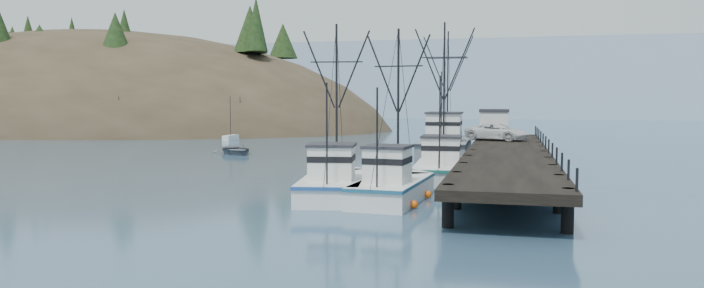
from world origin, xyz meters
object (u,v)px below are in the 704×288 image
object	(u,v)px
trawler_far	(442,168)
work_vessel	(446,145)
trawler_mid	(335,183)
motorboat	(236,154)
pier_shed	(494,122)
pier	(507,154)
trawler_near	(394,186)
pickup_truck	(497,132)

from	to	relation	value
trawler_far	work_vessel	xyz separation A→B (m)	(-1.38, 16.74, 0.41)
trawler_far	trawler_mid	bearing A→B (deg)	-119.43
motorboat	pier_shed	bearing A→B (deg)	-29.89
pier	trawler_near	xyz separation A→B (m)	(-6.36, -13.04, -0.87)
trawler_near	pier_shed	bearing A→B (deg)	80.93
trawler_far	motorboat	bearing A→B (deg)	146.30
trawler_mid	work_vessel	size ratio (longest dim) A/B	0.70
trawler_near	motorboat	world-z (taller)	trawler_near
work_vessel	motorboat	world-z (taller)	work_vessel
trawler_near	work_vessel	distance (m)	27.07
pier	trawler_far	size ratio (longest dim) A/B	3.71
motorboat	trawler_near	bearing A→B (deg)	-90.59
work_vessel	pickup_truck	distance (m)	5.95
trawler_mid	trawler_far	size ratio (longest dim) A/B	0.92
work_vessel	trawler_mid	bearing A→B (deg)	-98.81
trawler_near	pickup_truck	bearing A→B (deg)	77.49
pier	pickup_truck	bearing A→B (deg)	95.00
pier	work_vessel	world-z (taller)	work_vessel
trawler_far	pickup_truck	xyz separation A→B (m)	(3.63, 13.92, 1.98)
trawler_far	pickup_truck	world-z (taller)	trawler_far
trawler_mid	motorboat	xyz separation A→B (m)	(-18.06, 25.39, -0.82)
trawler_near	trawler_far	distance (m)	10.47
pier_shed	pickup_truck	size ratio (longest dim) A/B	0.56
motorboat	pickup_truck	bearing A→B (deg)	-44.26
trawler_near	pier_shed	world-z (taller)	trawler_near
work_vessel	pickup_truck	xyz separation A→B (m)	(5.00, -2.82, 1.57)
pier	motorboat	distance (m)	31.04
pier_shed	pier	bearing A→B (deg)	-85.53
pickup_truck	pier_shed	bearing A→B (deg)	26.07
pier	trawler_far	bearing A→B (deg)	-149.51
pickup_truck	motorboat	bearing A→B (deg)	108.75
trawler_mid	work_vessel	xyz separation A→B (m)	(4.10, 26.44, 0.41)
pier	trawler_near	world-z (taller)	trawler_near
trawler_near	work_vessel	bearing A→B (deg)	89.20
trawler_mid	trawler_far	distance (m)	11.14
pier_shed	pickup_truck	xyz separation A→B (m)	(0.43, -6.79, -0.62)
trawler_mid	pier_shed	xyz separation A→B (m)	(8.67, 30.41, 2.60)
trawler_near	trawler_mid	xyz separation A→B (m)	(-3.72, 0.63, -0.00)
work_vessel	pickup_truck	size ratio (longest dim) A/B	2.69
trawler_far	motorboat	world-z (taller)	trawler_far
trawler_mid	motorboat	distance (m)	31.17
pier	trawler_mid	xyz separation A→B (m)	(-10.08, -12.41, -0.87)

